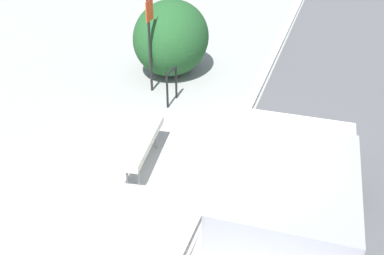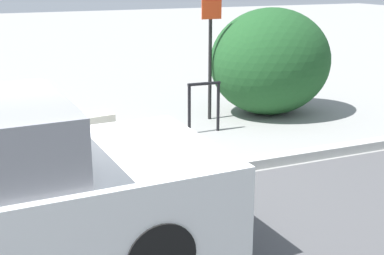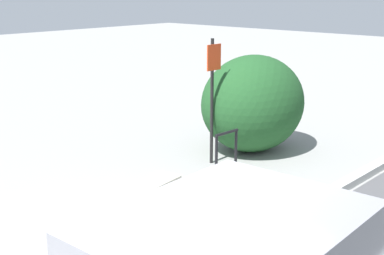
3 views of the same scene
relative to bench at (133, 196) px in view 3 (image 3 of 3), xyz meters
name	(u,v)px [view 3 (image 3 of 3)]	position (x,y,z in m)	size (l,w,h in m)	color
bench	(133,196)	(0.00, 0.00, 0.00)	(1.73, 0.61, 0.58)	gray
bike_rack	(226,150)	(2.44, 0.38, 0.00)	(0.55, 0.07, 0.83)	black
sign_post	(212,90)	(2.88, 1.07, 0.88)	(0.36, 0.08, 2.30)	black
shrub_hedge	(253,103)	(4.04, 1.01, 0.45)	(2.24, 1.89, 1.91)	#1E4C23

